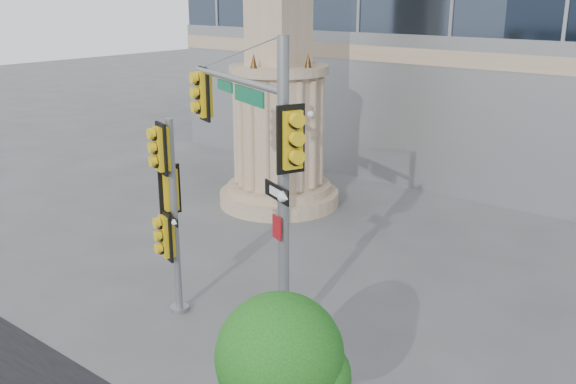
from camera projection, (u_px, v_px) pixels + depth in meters
The scene contains 5 objects.
ground at pixel (224, 362), 13.65m from camera, with size 120.00×120.00×0.00m, color #545456.
monument at pixel (279, 53), 22.28m from camera, with size 4.40×4.40×16.60m.
main_signal_pole at pixel (258, 150), 14.29m from camera, with size 4.95×2.39×6.73m.
secondary_signal_pole at pixel (169, 202), 15.01m from camera, with size 0.83×0.78×4.81m.
street_tree at pixel (282, 362), 9.83m from camera, with size 2.05×2.01×3.20m.
Camera 1 is at (8.61, -8.40, 7.53)m, focal length 40.00 mm.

